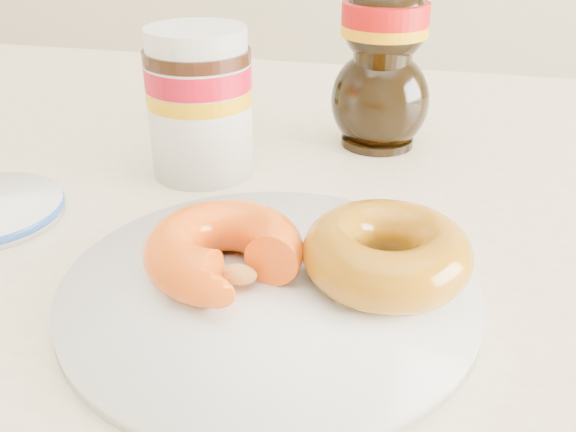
% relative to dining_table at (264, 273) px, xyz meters
% --- Properties ---
extents(dining_table, '(1.40, 0.90, 0.75)m').
position_rel_dining_table_xyz_m(dining_table, '(0.00, 0.00, 0.00)').
color(dining_table, '#FEEDC1').
rests_on(dining_table, ground).
extents(plate, '(0.27, 0.27, 0.01)m').
position_rel_dining_table_xyz_m(plate, '(0.05, -0.15, 0.09)').
color(plate, white).
rests_on(plate, dining_table).
extents(donut_bitten, '(0.11, 0.11, 0.04)m').
position_rel_dining_table_xyz_m(donut_bitten, '(0.02, -0.15, 0.11)').
color(donut_bitten, '#E65B0D').
rests_on(donut_bitten, plate).
extents(donut_whole, '(0.11, 0.11, 0.04)m').
position_rel_dining_table_xyz_m(donut_whole, '(0.12, -0.13, 0.12)').
color(donut_whole, '#965809').
rests_on(donut_whole, plate).
extents(nutella_jar, '(0.09, 0.09, 0.13)m').
position_rel_dining_table_xyz_m(nutella_jar, '(-0.07, 0.03, 0.15)').
color(nutella_jar, white).
rests_on(nutella_jar, dining_table).
extents(syrup_bottle, '(0.10, 0.09, 0.19)m').
position_rel_dining_table_xyz_m(syrup_bottle, '(0.08, 0.14, 0.18)').
color(syrup_bottle, black).
rests_on(syrup_bottle, dining_table).
extents(dark_jar, '(0.06, 0.06, 0.10)m').
position_rel_dining_table_xyz_m(dark_jar, '(-0.13, 0.17, 0.13)').
color(dark_jar, black).
rests_on(dark_jar, dining_table).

